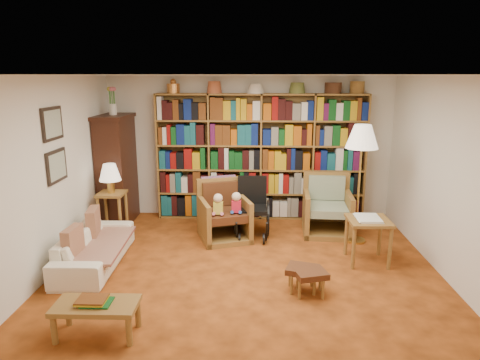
{
  "coord_description": "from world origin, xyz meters",
  "views": [
    {
      "loc": [
        0.1,
        -5.05,
        2.49
      ],
      "look_at": [
        -0.1,
        0.6,
        1.11
      ],
      "focal_mm": 32.0,
      "sensor_mm": 36.0,
      "label": 1
    }
  ],
  "objects_px": {
    "wheelchair": "(252,209)",
    "coffee_table": "(96,308)",
    "floor_lamp": "(362,142)",
    "footstool_b": "(311,275)",
    "armchair_leather": "(225,214)",
    "footstool_a": "(302,271)",
    "side_table_papers": "(368,226)",
    "side_table_lamp": "(112,205)",
    "sofa": "(95,248)",
    "armchair_sage": "(326,210)"
  },
  "relations": [
    {
      "from": "armchair_sage",
      "to": "footstool_b",
      "type": "xyz_separation_m",
      "value": [
        -0.52,
        -2.13,
        -0.11
      ]
    },
    {
      "from": "sofa",
      "to": "coffee_table",
      "type": "relative_size",
      "value": 2.04
    },
    {
      "from": "sofa",
      "to": "side_table_papers",
      "type": "relative_size",
      "value": 2.57
    },
    {
      "from": "side_table_lamp",
      "to": "floor_lamp",
      "type": "xyz_separation_m",
      "value": [
        3.81,
        -0.12,
        1.04
      ]
    },
    {
      "from": "armchair_leather",
      "to": "sofa",
      "type": "bearing_deg",
      "value": -147.04
    },
    {
      "from": "footstool_a",
      "to": "side_table_papers",
      "type": "bearing_deg",
      "value": 40.95
    },
    {
      "from": "side_table_lamp",
      "to": "footstool_a",
      "type": "xyz_separation_m",
      "value": [
        2.82,
        -1.72,
        -0.27
      ]
    },
    {
      "from": "sofa",
      "to": "footstool_a",
      "type": "distance_m",
      "value": 2.79
    },
    {
      "from": "side_table_lamp",
      "to": "floor_lamp",
      "type": "distance_m",
      "value": 3.95
    },
    {
      "from": "footstool_a",
      "to": "coffee_table",
      "type": "bearing_deg",
      "value": -155.11
    },
    {
      "from": "footstool_b",
      "to": "armchair_leather",
      "type": "bearing_deg",
      "value": 121.64
    },
    {
      "from": "wheelchair",
      "to": "footstool_b",
      "type": "height_order",
      "value": "wheelchair"
    },
    {
      "from": "armchair_sage",
      "to": "side_table_papers",
      "type": "xyz_separation_m",
      "value": [
        0.37,
        -1.19,
        0.16
      ]
    },
    {
      "from": "side_table_lamp",
      "to": "coffee_table",
      "type": "distance_m",
      "value": 2.79
    },
    {
      "from": "floor_lamp",
      "to": "footstool_a",
      "type": "relative_size",
      "value": 4.24
    },
    {
      "from": "armchair_leather",
      "to": "footstool_b",
      "type": "xyz_separation_m",
      "value": [
        1.12,
        -1.82,
        -0.13
      ]
    },
    {
      "from": "armchair_leather",
      "to": "floor_lamp",
      "type": "bearing_deg",
      "value": -3.61
    },
    {
      "from": "wheelchair",
      "to": "floor_lamp",
      "type": "xyz_separation_m",
      "value": [
        1.6,
        -0.21,
        1.13
      ]
    },
    {
      "from": "side_table_lamp",
      "to": "footstool_b",
      "type": "relative_size",
      "value": 1.68
    },
    {
      "from": "wheelchair",
      "to": "footstool_b",
      "type": "bearing_deg",
      "value": -69.9
    },
    {
      "from": "side_table_papers",
      "to": "coffee_table",
      "type": "height_order",
      "value": "side_table_papers"
    },
    {
      "from": "side_table_papers",
      "to": "footstool_b",
      "type": "xyz_separation_m",
      "value": [
        -0.88,
        -0.94,
        -0.27
      ]
    },
    {
      "from": "armchair_leather",
      "to": "coffee_table",
      "type": "height_order",
      "value": "armchair_leather"
    },
    {
      "from": "side_table_papers",
      "to": "footstool_b",
      "type": "relative_size",
      "value": 1.52
    },
    {
      "from": "floor_lamp",
      "to": "footstool_b",
      "type": "relative_size",
      "value": 4.27
    },
    {
      "from": "armchair_leather",
      "to": "floor_lamp",
      "type": "distance_m",
      "value": 2.35
    },
    {
      "from": "sofa",
      "to": "footstool_b",
      "type": "bearing_deg",
      "value": -106.18
    },
    {
      "from": "wheelchair",
      "to": "armchair_leather",
      "type": "bearing_deg",
      "value": -169.27
    },
    {
      "from": "side_table_lamp",
      "to": "floor_lamp",
      "type": "bearing_deg",
      "value": -1.84
    },
    {
      "from": "sofa",
      "to": "footstool_a",
      "type": "height_order",
      "value": "sofa"
    },
    {
      "from": "side_table_lamp",
      "to": "armchair_sage",
      "type": "height_order",
      "value": "armchair_sage"
    },
    {
      "from": "armchair_sage",
      "to": "footstool_a",
      "type": "xyz_separation_m",
      "value": [
        -0.6,
        -2.03,
        -0.12
      ]
    },
    {
      "from": "footstool_a",
      "to": "coffee_table",
      "type": "distance_m",
      "value": 2.32
    },
    {
      "from": "side_table_papers",
      "to": "footstool_b",
      "type": "distance_m",
      "value": 1.32
    },
    {
      "from": "side_table_lamp",
      "to": "armchair_leather",
      "type": "xyz_separation_m",
      "value": [
        1.78,
        0.01,
        -0.13
      ]
    },
    {
      "from": "footstool_b",
      "to": "coffee_table",
      "type": "xyz_separation_m",
      "value": [
        -2.19,
        -0.88,
        0.05
      ]
    },
    {
      "from": "wheelchair",
      "to": "floor_lamp",
      "type": "bearing_deg",
      "value": -7.41
    },
    {
      "from": "sofa",
      "to": "side_table_papers",
      "type": "xyz_separation_m",
      "value": [
        3.69,
        0.21,
        0.28
      ]
    },
    {
      "from": "sofa",
      "to": "side_table_papers",
      "type": "bearing_deg",
      "value": -88.34
    },
    {
      "from": "side_table_lamp",
      "to": "side_table_papers",
      "type": "height_order",
      "value": "side_table_lamp"
    },
    {
      "from": "side_table_papers",
      "to": "footstool_a",
      "type": "xyz_separation_m",
      "value": [
        -0.97,
        -0.84,
        -0.27
      ]
    },
    {
      "from": "armchair_leather",
      "to": "footstool_b",
      "type": "bearing_deg",
      "value": -58.36
    },
    {
      "from": "wheelchair",
      "to": "coffee_table",
      "type": "relative_size",
      "value": 1.16
    },
    {
      "from": "floor_lamp",
      "to": "coffee_table",
      "type": "height_order",
      "value": "floor_lamp"
    },
    {
      "from": "floor_lamp",
      "to": "coffee_table",
      "type": "distance_m",
      "value": 4.22
    },
    {
      "from": "side_table_lamp",
      "to": "side_table_papers",
      "type": "distance_m",
      "value": 3.89
    },
    {
      "from": "side_table_papers",
      "to": "armchair_sage",
      "type": "bearing_deg",
      "value": 107.23
    },
    {
      "from": "armchair_leather",
      "to": "floor_lamp",
      "type": "height_order",
      "value": "floor_lamp"
    },
    {
      "from": "side_table_lamp",
      "to": "wheelchair",
      "type": "distance_m",
      "value": 2.21
    },
    {
      "from": "side_table_lamp",
      "to": "sofa",
      "type": "bearing_deg",
      "value": -84.74
    }
  ]
}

